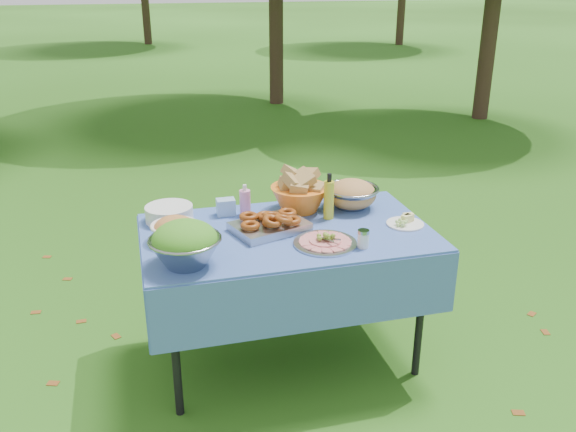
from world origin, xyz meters
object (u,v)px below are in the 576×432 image
object	(u,v)px
bread_bowl	(300,192)
charcuterie_platter	(325,237)
picnic_table	(287,296)
salad_bowl	(185,244)
oil_bottle	(329,196)
pasta_bowl_steel	(352,194)
plate_stack	(169,213)

from	to	relation	value
bread_bowl	charcuterie_platter	bearing A→B (deg)	-90.18
picnic_table	bread_bowl	distance (m)	0.57
salad_bowl	oil_bottle	bearing A→B (deg)	25.05
picnic_table	oil_bottle	world-z (taller)	oil_bottle
salad_bowl	pasta_bowl_steel	world-z (taller)	salad_bowl
salad_bowl	oil_bottle	size ratio (longest dim) A/B	1.28
salad_bowl	charcuterie_platter	size ratio (longest dim) A/B	1.03
plate_stack	pasta_bowl_steel	bearing A→B (deg)	-3.34
bread_bowl	oil_bottle	bearing A→B (deg)	-51.67
picnic_table	bread_bowl	size ratio (longest dim) A/B	4.60
bread_bowl	pasta_bowl_steel	world-z (taller)	bread_bowl
picnic_table	oil_bottle	size ratio (longest dim) A/B	5.85
oil_bottle	picnic_table	bearing A→B (deg)	-156.64
oil_bottle	salad_bowl	bearing A→B (deg)	-154.95
salad_bowl	bread_bowl	xyz separation A→B (m)	(0.68, 0.52, 0.00)
bread_bowl	pasta_bowl_steel	distance (m)	0.30
pasta_bowl_steel	oil_bottle	distance (m)	0.22
plate_stack	pasta_bowl_steel	xyz separation A→B (m)	(1.00, -0.06, 0.04)
picnic_table	bread_bowl	xyz separation A→B (m)	(0.14, 0.26, 0.49)
picnic_table	bread_bowl	bearing A→B (deg)	62.00
salad_bowl	pasta_bowl_steel	distance (m)	1.09
bread_bowl	picnic_table	bearing A→B (deg)	-118.00
plate_stack	pasta_bowl_steel	world-z (taller)	pasta_bowl_steel
salad_bowl	oil_bottle	xyz separation A→B (m)	(0.79, 0.37, 0.02)
salad_bowl	bread_bowl	distance (m)	0.85
salad_bowl	plate_stack	distance (m)	0.56
picnic_table	bread_bowl	world-z (taller)	bread_bowl
picnic_table	charcuterie_platter	xyz separation A→B (m)	(0.14, -0.20, 0.42)
salad_bowl	charcuterie_platter	world-z (taller)	salad_bowl
oil_bottle	plate_stack	bearing A→B (deg)	167.46
picnic_table	plate_stack	bearing A→B (deg)	152.57
plate_stack	oil_bottle	bearing A→B (deg)	-12.54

